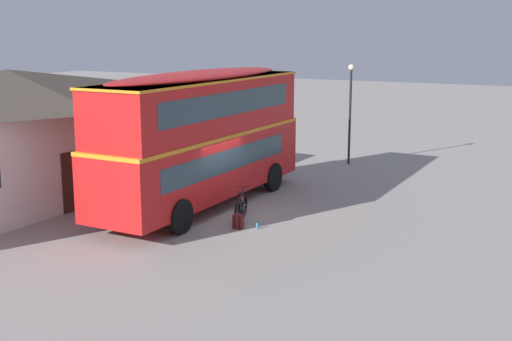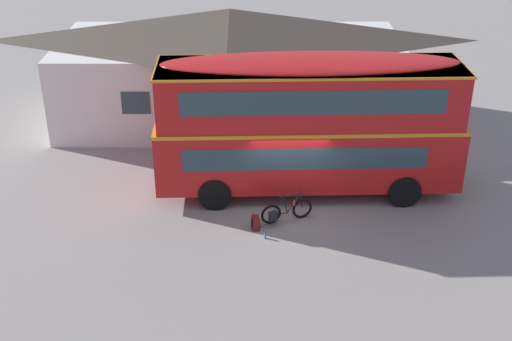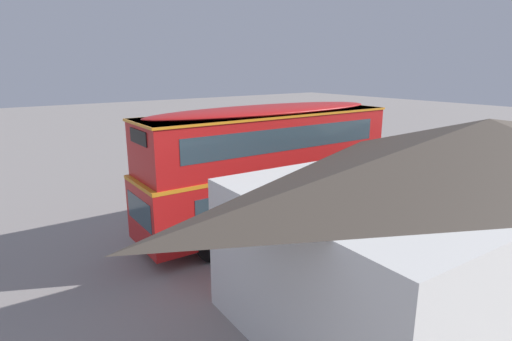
{
  "view_description": "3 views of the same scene",
  "coord_description": "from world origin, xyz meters",
  "px_view_note": "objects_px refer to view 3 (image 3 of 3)",
  "views": [
    {
      "loc": [
        -18.61,
        -11.13,
        6.15
      ],
      "look_at": [
        1.12,
        -1.0,
        1.39
      ],
      "focal_mm": 46.05,
      "sensor_mm": 36.0,
      "label": 1
    },
    {
      "loc": [
        -2.13,
        -19.32,
        11.29
      ],
      "look_at": [
        -1.09,
        -0.42,
        1.5
      ],
      "focal_mm": 46.71,
      "sensor_mm": 36.0,
      "label": 2
    },
    {
      "loc": [
        9.99,
        12.68,
        6.17
      ],
      "look_at": [
        0.44,
        -0.29,
        2.04
      ],
      "focal_mm": 28.63,
      "sensor_mm": 36.0,
      "label": 3
    }
  ],
  "objects_px": {
    "touring_bicycle": "(256,201)",
    "backpack_on_ground": "(268,197)",
    "water_bottle_blue_sports": "(256,198)",
    "double_decker_bus": "(269,163)"
  },
  "relations": [
    {
      "from": "touring_bicycle",
      "to": "backpack_on_ground",
      "type": "relative_size",
      "value": 3.42
    },
    {
      "from": "touring_bicycle",
      "to": "water_bottle_blue_sports",
      "type": "bearing_deg",
      "value": -126.23
    },
    {
      "from": "double_decker_bus",
      "to": "touring_bicycle",
      "type": "distance_m",
      "value": 3.19
    },
    {
      "from": "backpack_on_ground",
      "to": "water_bottle_blue_sports",
      "type": "distance_m",
      "value": 0.62
    },
    {
      "from": "water_bottle_blue_sports",
      "to": "double_decker_bus",
      "type": "bearing_deg",
      "value": 61.43
    },
    {
      "from": "touring_bicycle",
      "to": "backpack_on_ground",
      "type": "distance_m",
      "value": 1.06
    },
    {
      "from": "touring_bicycle",
      "to": "backpack_on_ground",
      "type": "height_order",
      "value": "touring_bicycle"
    },
    {
      "from": "touring_bicycle",
      "to": "backpack_on_ground",
      "type": "bearing_deg",
      "value": -156.74
    },
    {
      "from": "double_decker_bus",
      "to": "backpack_on_ground",
      "type": "height_order",
      "value": "double_decker_bus"
    },
    {
      "from": "double_decker_bus",
      "to": "touring_bicycle",
      "type": "height_order",
      "value": "double_decker_bus"
    }
  ]
}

